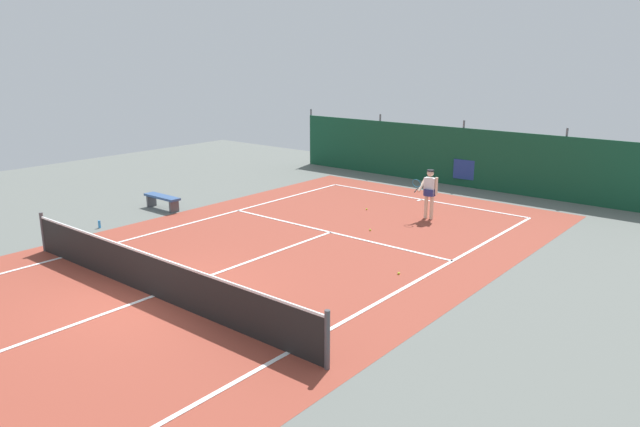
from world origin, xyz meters
TOP-DOWN VIEW (x-y plane):
  - ground_plane at (0.00, 0.00)m, footprint 36.00×36.00m
  - court_surface at (0.00, 0.00)m, footprint 11.02×26.60m
  - tennis_net at (0.00, 0.00)m, footprint 10.12×0.10m
  - back_fence at (-0.00, 15.50)m, footprint 16.30×0.98m
  - tennis_player at (1.51, 9.70)m, footprint 0.67×0.78m
  - tennis_ball_near_player at (0.85, 7.31)m, footprint 0.07×0.07m
  - tennis_ball_midcourt at (3.53, 4.67)m, footprint 0.07×0.07m
  - tennis_ball_by_sideline at (-0.71, 9.33)m, footprint 0.07×0.07m
  - parked_car at (0.44, 17.07)m, footprint 2.31×4.35m
  - courtside_bench at (-6.31, 4.86)m, footprint 1.60×0.40m
  - water_bottle at (-5.91, 2.18)m, footprint 0.08×0.08m

SIDE VIEW (x-z plane):
  - ground_plane at x=0.00m, z-range 0.00..0.00m
  - court_surface at x=0.00m, z-range 0.00..0.01m
  - tennis_ball_near_player at x=0.85m, z-range 0.00..0.07m
  - tennis_ball_midcourt at x=3.53m, z-range 0.00..0.07m
  - tennis_ball_by_sideline at x=-0.71m, z-range 0.00..0.07m
  - water_bottle at x=-5.91m, z-range 0.00..0.24m
  - courtside_bench at x=-6.31m, z-range 0.13..0.62m
  - tennis_net at x=0.00m, z-range -0.04..1.06m
  - back_fence at x=0.00m, z-range -0.68..2.02m
  - parked_car at x=0.44m, z-range 0.00..1.68m
  - tennis_player at x=1.51m, z-range 0.14..1.78m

